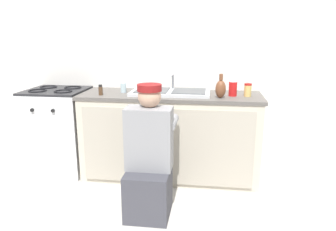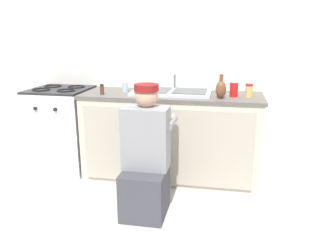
# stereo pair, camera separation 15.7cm
# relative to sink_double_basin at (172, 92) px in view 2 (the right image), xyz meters

# --- Properties ---
(ground_plane) EXTENTS (12.00, 12.00, 0.00)m
(ground_plane) POSITION_rel_sink_double_basin_xyz_m (0.00, -0.30, -0.92)
(ground_plane) COLOR beige
(back_wall) EXTENTS (6.00, 0.10, 2.50)m
(back_wall) POSITION_rel_sink_double_basin_xyz_m (0.00, 0.35, 0.33)
(back_wall) COLOR silver
(back_wall) RESTS_ON ground_plane
(counter_cabinet) EXTENTS (1.81, 0.62, 0.86)m
(counter_cabinet) POSITION_rel_sink_double_basin_xyz_m (0.00, -0.01, -0.49)
(counter_cabinet) COLOR beige
(counter_cabinet) RESTS_ON ground_plane
(countertop) EXTENTS (1.85, 0.62, 0.03)m
(countertop) POSITION_rel_sink_double_basin_xyz_m (0.00, -0.00, -0.04)
(countertop) COLOR #5B5651
(countertop) RESTS_ON counter_cabinet
(sink_double_basin) EXTENTS (0.80, 0.44, 0.19)m
(sink_double_basin) POSITION_rel_sink_double_basin_xyz_m (0.00, 0.00, 0.00)
(sink_double_basin) COLOR silver
(sink_double_basin) RESTS_ON countertop
(stove_range) EXTENTS (0.63, 0.62, 0.93)m
(stove_range) POSITION_rel_sink_double_basin_xyz_m (-1.25, -0.00, -0.46)
(stove_range) COLOR white
(stove_range) RESTS_ON ground_plane
(plumber_person) EXTENTS (0.42, 0.61, 1.10)m
(plumber_person) POSITION_rel_sink_double_basin_xyz_m (-0.08, -0.78, -0.46)
(plumber_person) COLOR #3F3F47
(plumber_person) RESTS_ON ground_plane
(soda_cup_red) EXTENTS (0.08, 0.08, 0.15)m
(soda_cup_red) POSITION_rel_sink_double_basin_xyz_m (0.62, -0.04, 0.06)
(soda_cup_red) COLOR red
(soda_cup_red) RESTS_ON countertop
(condiment_jar) EXTENTS (0.07, 0.07, 0.13)m
(condiment_jar) POSITION_rel_sink_double_basin_xyz_m (0.77, -0.04, 0.05)
(condiment_jar) COLOR #DBB760
(condiment_jar) RESTS_ON countertop
(vase_decorative) EXTENTS (0.10, 0.10, 0.23)m
(vase_decorative) POSITION_rel_sink_double_basin_xyz_m (0.50, -0.15, 0.07)
(vase_decorative) COLOR brown
(vase_decorative) RESTS_ON countertop
(water_glass) EXTENTS (0.06, 0.06, 0.10)m
(water_glass) POSITION_rel_sink_double_basin_xyz_m (-0.50, 0.01, 0.03)
(water_glass) COLOR #ADC6CC
(water_glass) RESTS_ON countertop
(spice_bottle_pepper) EXTENTS (0.04, 0.04, 0.10)m
(spice_bottle_pepper) POSITION_rel_sink_double_basin_xyz_m (-0.69, -0.17, 0.03)
(spice_bottle_pepper) COLOR #513823
(spice_bottle_pepper) RESTS_ON countertop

